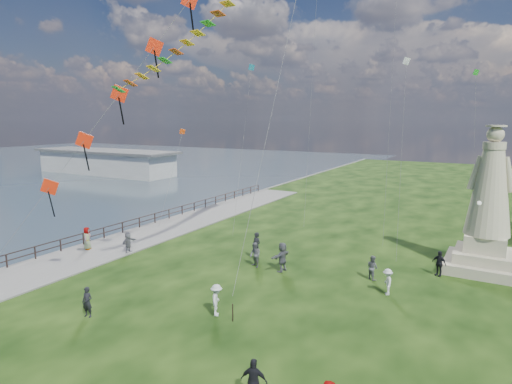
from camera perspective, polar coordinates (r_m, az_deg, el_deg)
The scene contains 17 objects.
waterfront at distance 35.78m, azimuth -19.64°, elevation -6.68°, with size 200.00×200.00×1.51m.
pier_pavilion at distance 84.19m, azimuth -19.43°, elevation 3.83°, with size 30.00×8.00×4.40m.
statue at distance 30.96m, azimuth 28.51°, elevation -2.97°, with size 4.66×4.66×9.32m.
lamppost at distance 30.24m, azimuth 27.63°, elevation -3.37°, with size 0.44×0.44×4.75m.
person_0 at distance 23.33m, azimuth -21.57°, elevation -13.49°, with size 0.56×0.37×1.54m, color black.
person_1 at distance 28.51m, azimuth -0.12°, elevation -8.39°, with size 0.81×0.50×1.66m, color #595960.
person_2 at distance 22.02m, azimuth -5.28°, elevation -14.14°, with size 1.04×0.54×1.61m, color silver.
person_3 at distance 16.06m, azimuth -0.27°, elevation -23.88°, with size 0.95×0.49×1.62m, color black.
person_5 at distance 32.65m, azimuth -16.66°, elevation -6.60°, with size 1.39×0.60×1.50m, color #595960.
person_6 at distance 29.89m, azimuth 0.05°, elevation -7.24°, with size 0.71×0.47×1.95m, color black.
person_7 at distance 27.39m, azimuth 15.26°, elevation -9.68°, with size 0.73×0.45×1.51m, color #595960.
person_8 at distance 25.38m, azimuth 17.12°, elevation -11.38°, with size 0.96×0.50×1.49m, color silver.
person_9 at distance 29.33m, azimuth 23.22°, elevation -8.74°, with size 0.94×0.48×1.60m, color black.
person_10 at distance 34.32m, azimuth -21.59°, elevation -5.92°, with size 0.82×0.51×1.69m, color #595960.
person_11 at distance 27.77m, azimuth 3.52°, elevation -8.63°, with size 1.77×0.77×1.91m, color #595960.
red_kite_train at distance 25.41m, azimuth -16.02°, elevation 14.44°, with size 11.01×9.35×19.25m.
small_kites at distance 38.50m, azimuth 13.62°, elevation 16.01°, with size 29.06×15.83×27.59m.
Camera 1 is at (10.93, -13.36, 9.70)m, focal length 30.00 mm.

